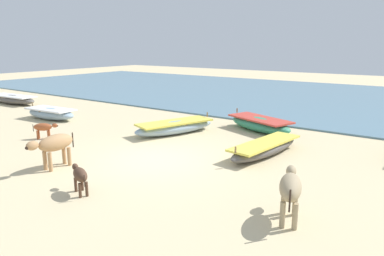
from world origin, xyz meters
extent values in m
plane|color=beige|center=(0.00, 0.00, 0.00)|extent=(80.00, 80.00, 0.00)
cube|color=slate|center=(0.00, 17.10, 0.04)|extent=(60.00, 20.00, 0.08)
ellipsoid|color=#5B5651|center=(2.68, 2.60, 0.23)|extent=(1.39, 3.83, 0.45)
cube|color=#EAD84C|center=(2.68, 2.60, 0.42)|extent=(1.31, 3.38, 0.07)
cube|color=olive|center=(2.65, 2.33, 0.35)|extent=(0.80, 0.22, 0.04)
cylinder|color=olive|center=(2.47, 0.90, 0.55)|extent=(0.06, 0.06, 0.20)
ellipsoid|color=#338C66|center=(1.04, 5.69, 0.29)|extent=(3.51, 2.27, 0.59)
cube|color=#CC3F33|center=(1.04, 5.69, 0.54)|extent=(3.13, 2.11, 0.07)
cube|color=olive|center=(0.81, 5.78, 0.45)|extent=(0.47, 1.00, 0.04)
cylinder|color=olive|center=(-0.38, 6.22, 0.69)|extent=(0.06, 0.06, 0.20)
ellipsoid|color=#5B5651|center=(-14.96, 3.37, 0.28)|extent=(4.17, 1.46, 0.55)
cube|color=white|center=(-14.96, 3.37, 0.51)|extent=(3.68, 1.39, 0.07)
cube|color=olive|center=(-15.27, 3.35, 0.43)|extent=(0.20, 0.97, 0.04)
ellipsoid|color=#8CA5B7|center=(-8.64, 1.92, 0.28)|extent=(3.13, 1.39, 0.56)
cube|color=white|center=(-8.64, 1.92, 0.52)|extent=(2.76, 1.34, 0.07)
cube|color=olive|center=(-8.86, 1.90, 0.43)|extent=(0.20, 0.98, 0.04)
cylinder|color=olive|center=(-10.03, 1.80, 0.66)|extent=(0.06, 0.06, 0.20)
ellipsoid|color=#8CA5B7|center=(-1.69, 3.18, 0.27)|extent=(2.28, 3.87, 0.53)
cube|color=#EAD84C|center=(-1.69, 3.18, 0.49)|extent=(2.11, 3.44, 0.07)
cube|color=olive|center=(-1.59, 3.44, 0.41)|extent=(0.91, 0.42, 0.04)
cylinder|color=olive|center=(-1.11, 4.79, 0.63)|extent=(0.06, 0.06, 0.20)
ellipsoid|color=tan|center=(-1.94, -2.30, 0.79)|extent=(0.49, 1.17, 0.51)
ellipsoid|color=tan|center=(-1.92, -3.07, 0.88)|extent=(0.24, 0.39, 0.27)
sphere|color=#2D2119|center=(-1.92, -3.24, 0.85)|extent=(0.11, 0.11, 0.11)
cylinder|color=tan|center=(-1.81, -2.64, 0.29)|extent=(0.12, 0.12, 0.58)
cylinder|color=tan|center=(-2.06, -2.64, 0.29)|extent=(0.12, 0.12, 0.58)
cylinder|color=tan|center=(-1.82, -1.96, 0.29)|extent=(0.12, 0.12, 0.58)
cylinder|color=tan|center=(-2.08, -1.97, 0.29)|extent=(0.12, 0.12, 0.58)
cylinder|color=#2D2119|center=(-1.96, -1.69, 0.74)|extent=(0.04, 0.04, 0.47)
ellipsoid|color=#9E4C28|center=(-5.43, -0.55, 0.48)|extent=(0.72, 0.67, 0.31)
ellipsoid|color=#9E4C28|center=(-5.07, -0.25, 0.54)|extent=(0.27, 0.26, 0.17)
sphere|color=#2D2119|center=(-4.99, -0.19, 0.52)|extent=(0.09, 0.09, 0.06)
cylinder|color=#9E4C28|center=(-5.32, -0.36, 0.18)|extent=(0.07, 0.07, 0.35)
cylinder|color=#9E4C28|center=(-5.22, -0.48, 0.18)|extent=(0.07, 0.07, 0.35)
cylinder|color=#9E4C28|center=(-5.64, -0.63, 0.18)|extent=(0.07, 0.07, 0.35)
cylinder|color=#9E4C28|center=(-5.54, -0.75, 0.18)|extent=(0.07, 0.07, 0.35)
cylinder|color=#2D2119|center=(-5.72, -0.79, 0.45)|extent=(0.02, 0.02, 0.29)
ellipsoid|color=#4C3323|center=(0.30, -3.17, 0.51)|extent=(0.81, 0.58, 0.33)
ellipsoid|color=#4C3323|center=(-0.16, -2.97, 0.57)|extent=(0.29, 0.24, 0.18)
sphere|color=#2D2119|center=(-0.26, -2.92, 0.55)|extent=(0.09, 0.09, 0.07)
cylinder|color=#4C3323|center=(0.06, -3.15, 0.19)|extent=(0.08, 0.08, 0.38)
cylinder|color=#4C3323|center=(0.13, -3.00, 0.19)|extent=(0.08, 0.08, 0.38)
cylinder|color=#4C3323|center=(0.46, -3.33, 0.19)|extent=(0.08, 0.08, 0.38)
cylinder|color=#4C3323|center=(0.53, -3.18, 0.19)|extent=(0.08, 0.08, 0.38)
cylinder|color=#2D2119|center=(0.66, -3.32, 0.48)|extent=(0.02, 0.02, 0.31)
ellipsoid|color=tan|center=(5.09, -1.52, 0.78)|extent=(0.81, 1.23, 0.50)
ellipsoid|color=tan|center=(4.83, -0.81, 0.86)|extent=(0.34, 0.43, 0.27)
sphere|color=#2D2119|center=(4.78, -0.65, 0.83)|extent=(0.13, 0.13, 0.10)
cylinder|color=tan|center=(4.86, -1.25, 0.28)|extent=(0.11, 0.11, 0.57)
cylinder|color=tan|center=(5.09, -1.17, 0.28)|extent=(0.11, 0.11, 0.57)
cylinder|color=tan|center=(5.08, -1.87, 0.28)|extent=(0.11, 0.11, 0.57)
cylinder|color=tan|center=(5.32, -1.79, 0.28)|extent=(0.11, 0.11, 0.57)
cylinder|color=#2D2119|center=(5.29, -2.09, 0.73)|extent=(0.04, 0.04, 0.47)
camera|label=1|loc=(7.50, -8.45, 3.69)|focal=33.66mm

